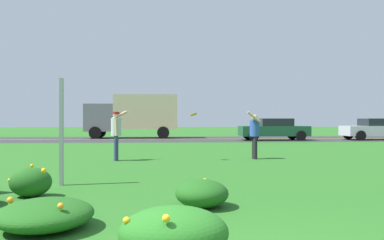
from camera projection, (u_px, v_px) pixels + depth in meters
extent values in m
plane|color=#26601E|center=(178.00, 155.00, 15.65)|extent=(120.00, 120.00, 0.00)
cube|color=#2D2D30|center=(172.00, 139.00, 28.38)|extent=(120.00, 8.35, 0.01)
cube|color=yellow|center=(172.00, 139.00, 28.38)|extent=(120.00, 0.16, 0.00)
ellipsoid|color=#1E5619|center=(45.00, 214.00, 5.05)|extent=(1.19, 1.29, 0.37)
sphere|color=orange|center=(61.00, 206.00, 4.69)|extent=(0.07, 0.07, 0.07)
sphere|color=orange|center=(9.00, 208.00, 5.10)|extent=(0.06, 0.06, 0.06)
sphere|color=orange|center=(10.00, 200.00, 5.16)|extent=(0.09, 0.09, 0.09)
ellipsoid|color=#1E5619|center=(31.00, 182.00, 7.15)|extent=(0.73, 0.60, 0.52)
sphere|color=yellow|center=(32.00, 166.00, 7.30)|extent=(0.06, 0.06, 0.06)
sphere|color=yellow|center=(9.00, 180.00, 7.01)|extent=(0.06, 0.06, 0.06)
sphere|color=yellow|center=(44.00, 171.00, 6.98)|extent=(0.09, 0.09, 0.09)
sphere|color=yellow|center=(42.00, 176.00, 7.35)|extent=(0.06, 0.06, 0.06)
sphere|color=yellow|center=(25.00, 176.00, 6.98)|extent=(0.06, 0.06, 0.06)
ellipsoid|color=#1E5619|center=(202.00, 193.00, 6.32)|extent=(0.83, 0.88, 0.43)
sphere|color=gold|center=(185.00, 187.00, 6.49)|extent=(0.06, 0.06, 0.06)
sphere|color=gold|center=(205.00, 180.00, 6.56)|extent=(0.07, 0.07, 0.07)
sphere|color=gold|center=(210.00, 188.00, 6.63)|extent=(0.06, 0.06, 0.06)
ellipsoid|color=#23661E|center=(174.00, 233.00, 3.97)|extent=(1.09, 0.91, 0.52)
sphere|color=gold|center=(201.00, 222.00, 3.95)|extent=(0.09, 0.09, 0.09)
sphere|color=gold|center=(166.00, 218.00, 3.61)|extent=(0.08, 0.08, 0.08)
sphere|color=gold|center=(159.00, 212.00, 4.21)|extent=(0.06, 0.06, 0.06)
sphere|color=gold|center=(145.00, 218.00, 4.15)|extent=(0.08, 0.08, 0.08)
sphere|color=gold|center=(129.00, 222.00, 4.05)|extent=(0.07, 0.07, 0.07)
sphere|color=gold|center=(126.00, 220.00, 3.84)|extent=(0.07, 0.07, 0.07)
cube|color=#93969B|center=(61.00, 132.00, 8.44)|extent=(0.07, 0.10, 2.24)
cylinder|color=#B2B2B7|center=(116.00, 127.00, 13.51)|extent=(0.34, 0.34, 0.59)
sphere|color=tan|center=(116.00, 115.00, 13.51)|extent=(0.21, 0.21, 0.21)
cylinder|color=navy|center=(116.00, 148.00, 13.60)|extent=(0.14, 0.14, 0.84)
cylinder|color=navy|center=(116.00, 148.00, 13.43)|extent=(0.14, 0.14, 0.84)
cylinder|color=tan|center=(119.00, 115.00, 13.72)|extent=(0.54, 0.12, 0.34)
cylinder|color=tan|center=(116.00, 127.00, 13.32)|extent=(0.12, 0.10, 0.56)
cylinder|color=red|center=(116.00, 113.00, 13.51)|extent=(0.22, 0.22, 0.07)
cylinder|color=red|center=(119.00, 114.00, 13.52)|extent=(0.14, 0.14, 0.02)
cylinder|color=#2D4C9E|center=(255.00, 128.00, 14.10)|extent=(0.34, 0.34, 0.56)
sphere|color=tan|center=(255.00, 118.00, 14.10)|extent=(0.21, 0.21, 0.21)
cylinder|color=black|center=(255.00, 148.00, 14.01)|extent=(0.14, 0.14, 0.79)
cylinder|color=black|center=(254.00, 147.00, 14.18)|extent=(0.14, 0.14, 0.79)
cylinder|color=tan|center=(254.00, 117.00, 13.89)|extent=(0.47, 0.12, 0.40)
cylinder|color=tan|center=(252.00, 129.00, 14.29)|extent=(0.11, 0.10, 0.53)
cylinder|color=orange|center=(193.00, 114.00, 13.55)|extent=(0.25, 0.24, 0.13)
torus|color=orange|center=(193.00, 115.00, 13.55)|extent=(0.26, 0.24, 0.13)
cube|color=#B7BABF|center=(376.00, 131.00, 27.46)|extent=(4.50, 1.82, 0.66)
cube|color=black|center=(378.00, 122.00, 27.47)|extent=(2.10, 1.64, 0.52)
cylinder|color=black|center=(361.00, 136.00, 26.47)|extent=(0.66, 0.22, 0.66)
cylinder|color=black|center=(348.00, 135.00, 28.24)|extent=(0.66, 0.22, 0.66)
cube|color=#194C2D|center=(274.00, 131.00, 26.97)|extent=(4.50, 1.82, 0.66)
cube|color=black|center=(275.00, 122.00, 26.98)|extent=(2.10, 1.64, 0.52)
cylinder|color=black|center=(254.00, 136.00, 25.98)|extent=(0.66, 0.22, 0.66)
cylinder|color=black|center=(248.00, 135.00, 27.75)|extent=(0.66, 0.22, 0.66)
cylinder|color=black|center=(301.00, 136.00, 26.19)|extent=(0.66, 0.22, 0.66)
cylinder|color=black|center=(292.00, 135.00, 27.97)|extent=(0.66, 0.22, 0.66)
cube|color=slate|center=(100.00, 118.00, 29.89)|extent=(2.10, 2.30, 2.00)
cube|color=#CCBC8C|center=(146.00, 112.00, 30.12)|extent=(4.60, 2.30, 2.50)
cylinder|color=black|center=(95.00, 133.00, 28.78)|extent=(0.88, 0.26, 0.88)
cylinder|color=black|center=(100.00, 132.00, 30.98)|extent=(0.88, 0.26, 0.88)
cylinder|color=black|center=(163.00, 133.00, 29.12)|extent=(0.88, 0.26, 0.88)
cylinder|color=black|center=(163.00, 132.00, 31.31)|extent=(0.88, 0.26, 0.88)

